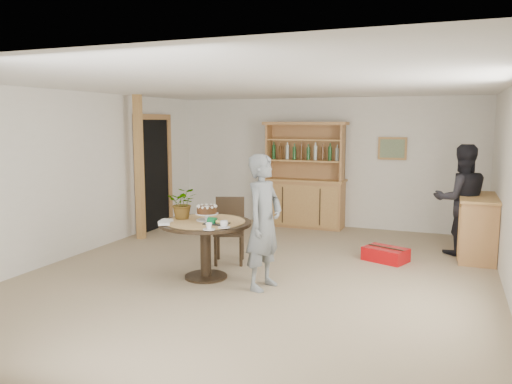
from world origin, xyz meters
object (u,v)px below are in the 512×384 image
(dining_chair, at_px, (230,226))
(dining_table, at_px, (205,233))
(red_suitcase, at_px, (386,254))
(teen_boy, at_px, (264,222))
(adult_person, at_px, (461,200))
(hutch, at_px, (305,192))
(sideboard, at_px, (477,227))

(dining_chair, bearing_deg, dining_table, -107.89)
(dining_table, distance_m, red_suitcase, 2.74)
(dining_table, bearing_deg, teen_boy, -6.71)
(dining_chair, bearing_deg, adult_person, 8.29)
(dining_table, distance_m, dining_chair, 0.83)
(dining_chair, distance_m, adult_person, 3.58)
(hutch, height_order, teen_boy, hutch)
(sideboard, xyz_separation_m, teen_boy, (-2.51, -2.49, 0.36))
(dining_table, relative_size, teen_boy, 0.72)
(dining_table, bearing_deg, dining_chair, 91.87)
(sideboard, height_order, teen_boy, teen_boy)
(dining_table, xyz_separation_m, adult_person, (3.12, 2.50, 0.25))
(sideboard, height_order, adult_person, adult_person)
(dining_chair, xyz_separation_m, red_suitcase, (2.14, 0.85, -0.43))
(hutch, bearing_deg, dining_table, -95.05)
(hutch, height_order, dining_chair, hutch)
(sideboard, height_order, red_suitcase, sideboard)
(sideboard, height_order, dining_chair, dining_chair)
(hutch, xyz_separation_m, adult_person, (2.80, -1.13, 0.16))
(adult_person, bearing_deg, sideboard, 137.49)
(dining_chair, relative_size, teen_boy, 0.57)
(hutch, height_order, dining_table, hutch)
(hutch, xyz_separation_m, sideboard, (3.04, -1.24, -0.22))
(dining_chair, bearing_deg, sideboard, 5.01)
(teen_boy, relative_size, red_suitcase, 2.35)
(hutch, relative_size, teen_boy, 1.23)
(adult_person, bearing_deg, teen_boy, 31.83)
(red_suitcase, bearing_deg, dining_chair, -136.68)
(teen_boy, bearing_deg, dining_chair, 54.76)
(dining_chair, distance_m, red_suitcase, 2.34)
(dining_table, relative_size, dining_chair, 1.27)
(sideboard, xyz_separation_m, adult_person, (-0.24, 0.11, 0.38))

